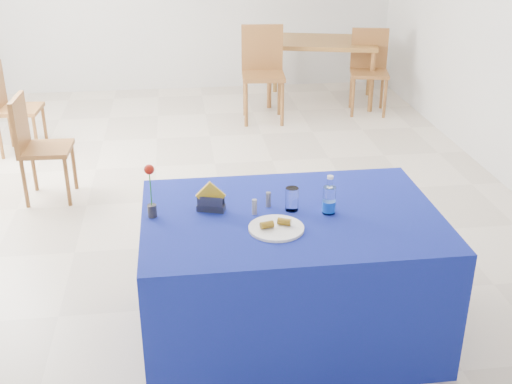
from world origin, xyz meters
TOP-DOWN VIEW (x-y plane):
  - floor at (0.00, 0.00)m, footprint 7.00×7.00m
  - plate at (0.14, -2.03)m, footprint 0.29×0.29m
  - drinking_glass at (0.26, -1.81)m, footprint 0.07×0.07m
  - salt_shaker at (0.05, -1.84)m, footprint 0.03×0.03m
  - pepper_shaker at (0.14, -1.75)m, footprint 0.03×0.03m
  - blue_table at (0.25, -1.86)m, footprint 1.60×1.10m
  - water_bottle at (0.45, -1.87)m, footprint 0.07×0.07m
  - napkin_holder at (-0.18, -1.76)m, footprint 0.16×0.10m
  - rose_vase at (-0.49, -1.80)m, footprint 0.05×0.05m
  - oak_table at (1.44, 2.68)m, footprint 1.46×1.13m
  - chair_bg_left at (0.64, 2.11)m, footprint 0.50×0.50m
  - chair_bg_right at (1.90, 2.24)m, footprint 0.50×0.50m
  - chair_win_a at (-1.49, 0.20)m, footprint 0.41×0.41m
  - chair_win_b at (-1.93, 1.33)m, footprint 0.43×0.43m
  - banana_pieces at (0.14, -2.02)m, footprint 0.17×0.08m

SIDE VIEW (x-z plane):
  - floor at x=0.00m, z-range 0.00..0.00m
  - blue_table at x=0.25m, z-range 0.00..0.76m
  - chair_win_a at x=-1.49m, z-range 0.07..0.95m
  - chair_win_b at x=-1.93m, z-range 0.07..0.96m
  - chair_bg_right at x=1.90m, z-range 0.07..1.02m
  - chair_bg_left at x=0.64m, z-range 0.08..1.12m
  - oak_table at x=1.44m, z-range 0.30..1.06m
  - plate at x=0.14m, z-range 0.76..0.77m
  - banana_pieces at x=0.14m, z-range 0.78..0.81m
  - salt_shaker at x=0.05m, z-range 0.76..0.84m
  - pepper_shaker at x=0.14m, z-range 0.76..0.84m
  - napkin_holder at x=-0.18m, z-range 0.72..0.89m
  - drinking_glass at x=0.26m, z-range 0.76..0.89m
  - water_bottle at x=0.45m, z-range 0.72..0.94m
  - rose_vase at x=-0.49m, z-range 0.76..1.06m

